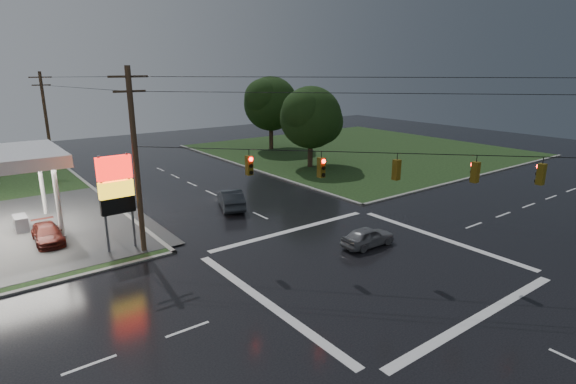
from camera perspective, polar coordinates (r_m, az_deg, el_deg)
ground at (r=26.39m, az=9.89°, el=-9.06°), size 120.00×120.00×0.00m
grass_ne at (r=61.75m, az=9.07°, el=5.23°), size 36.00×36.00×0.08m
pylon_sign at (r=28.53m, az=-21.00°, el=0.55°), size 2.00×0.35×6.00m
utility_pole_nw at (r=27.50m, az=-18.76°, el=3.89°), size 2.20×0.32×11.00m
utility_pole_n at (r=55.11m, az=-28.35°, el=8.07°), size 2.20×0.32×10.50m
traffic_signals at (r=24.44m, az=10.65°, el=4.90°), size 26.87×26.87×1.47m
tree_ne_near at (r=50.05m, az=3.03°, el=9.42°), size 7.99×6.80×8.98m
tree_ne_far at (r=61.33m, az=-2.07°, el=11.13°), size 8.46×7.20×9.80m
car_north at (r=36.12m, az=-7.28°, el=-0.83°), size 3.25×5.03×1.57m
car_crossing at (r=28.78m, az=10.10°, el=-5.59°), size 3.71×1.56×1.25m
car_pump at (r=32.76m, az=-28.22°, el=-4.71°), size 1.73×4.05×1.16m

